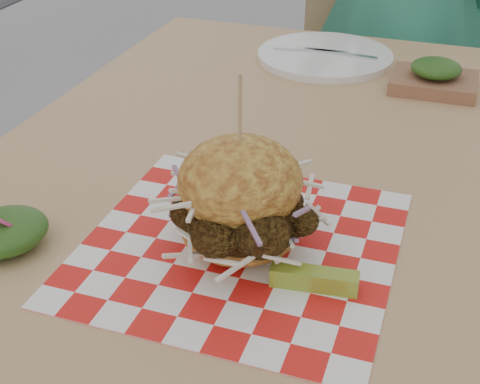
{
  "coord_description": "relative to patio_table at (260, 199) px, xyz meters",
  "views": [
    {
      "loc": [
        0.34,
        -0.58,
        1.21
      ],
      "look_at": [
        0.13,
        0.03,
        0.82
      ],
      "focal_mm": 50.0,
      "sensor_mm": 36.0,
      "label": 1
    }
  ],
  "objects": [
    {
      "name": "paper_liner",
      "position": [
        0.05,
        -0.23,
        0.08
      ],
      "size": [
        0.36,
        0.36,
        0.0
      ],
      "primitive_type": "cube",
      "color": "red",
      "rests_on": "patio_table"
    },
    {
      "name": "sandwich",
      "position": [
        0.05,
        -0.23,
        0.14
      ],
      "size": [
        0.19,
        0.19,
        0.21
      ],
      "color": "gold",
      "rests_on": "paper_liner"
    },
    {
      "name": "patio_chair",
      "position": [
        -0.02,
        1.05,
        -0.12
      ],
      "size": [
        0.51,
        0.52,
        0.95
      ],
      "rotation": [
        0.0,
        0.0,
        0.24
      ],
      "color": "tan",
      "rests_on": "ground"
    },
    {
      "name": "pickle_spear",
      "position": [
        0.15,
        -0.28,
        0.09
      ],
      "size": [
        0.1,
        0.03,
        0.02
      ],
      "primitive_type": "cube",
      "rotation": [
        0.0,
        0.0,
        0.11
      ],
      "color": "#90A530",
      "rests_on": "paper_liner"
    },
    {
      "name": "patio_table",
      "position": [
        0.0,
        0.0,
        0.0
      ],
      "size": [
        0.8,
        1.2,
        0.75
      ],
      "color": "tan",
      "rests_on": "ground"
    },
    {
      "name": "place_setting",
      "position": [
        0.0,
        0.43,
        0.09
      ],
      "size": [
        0.27,
        0.27,
        0.02
      ],
      "color": "white",
      "rests_on": "patio_table"
    },
    {
      "name": "kraft_tray",
      "position": [
        0.22,
        0.34,
        0.1
      ],
      "size": [
        0.15,
        0.12,
        0.06
      ],
      "color": "brown",
      "rests_on": "patio_table"
    }
  ]
}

